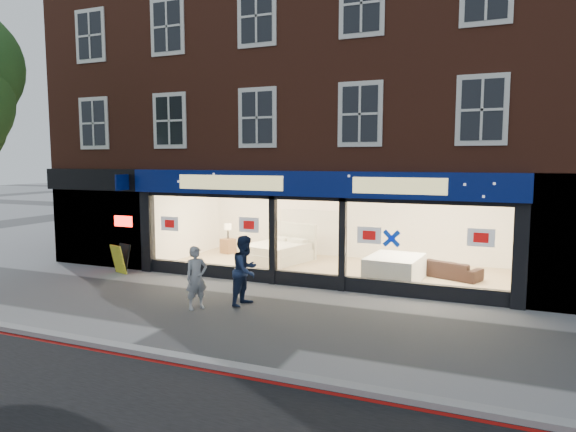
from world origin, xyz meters
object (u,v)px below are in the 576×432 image
Objects in this scene: a_board at (121,259)px; pedestrian_grey at (196,278)px; sofa at (450,269)px; mattress_stack at (395,268)px; display_bed at (278,251)px; pedestrian_blue at (246,270)px.

pedestrian_grey is at bearing -10.01° from a_board.
sofa is at bearing 35.47° from a_board.
mattress_stack is 5.91m from pedestrian_grey.
display_bed is at bearing 58.01° from a_board.
mattress_stack is at bearing -34.32° from pedestrian_blue.
pedestrian_blue is (-3.01, -3.61, 0.42)m from mattress_stack.
pedestrian_grey is (-3.95, -4.39, 0.31)m from mattress_stack.
pedestrian_blue is at bearing -60.65° from display_bed.
sofa is 1.91× the size of a_board.
a_board is 5.58m from pedestrian_blue.
mattress_stack is 4.72m from pedestrian_blue.
pedestrian_blue is at bearing 67.18° from sofa.
pedestrian_grey is 0.88× the size of pedestrian_blue.
display_bed is 1.67× the size of pedestrian_grey.
pedestrian_grey is 1.22m from pedestrian_blue.
a_board reaches higher than mattress_stack.
a_board is 0.61× the size of pedestrian_grey.
display_bed reaches higher than sofa.
mattress_stack reaches higher than sofa.
sofa is 1.16× the size of pedestrian_grey.
a_board is at bearing -125.94° from display_bed.
display_bed is 5.11m from pedestrian_blue.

